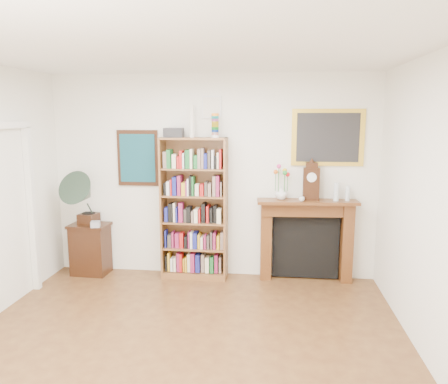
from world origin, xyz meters
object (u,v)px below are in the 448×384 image
gramophone (83,195)px  cd_stack (95,224)px  side_cabinet (91,249)px  bottle_left (336,192)px  fireplace (306,233)px  bottle_right (348,193)px  bookshelf (194,201)px  flower_vase (281,193)px  mantel_clock (311,182)px  teacup (302,199)px

gramophone → cd_stack: (0.17, -0.05, -0.40)m
side_cabinet → bottle_left: 3.51m
fireplace → bottle_right: size_ratio=6.74×
bookshelf → bottle_right: bearing=2.5°
side_cabinet → flower_vase: bearing=4.8°
cd_stack → bottle_left: bearing=3.6°
bottle_right → gramophone: bearing=-177.1°
mantel_clock → flower_vase: (-0.39, -0.01, -0.15)m
fireplace → gramophone: gramophone is taller
gramophone → bookshelf: bearing=13.7°
bookshelf → cd_stack: bookshelf is taller
flower_vase → mantel_clock: bearing=0.8°
fireplace → gramophone: (-3.05, -0.22, 0.51)m
gramophone → teacup: (2.96, 0.08, -0.01)m
bookshelf → gramophone: (-1.52, -0.13, 0.08)m
bookshelf → teacup: bearing=-1.1°
gramophone → teacup: size_ratio=10.08×
fireplace → cd_stack: bearing=-178.1°
gramophone → side_cabinet: bearing=89.1°
teacup → bottle_left: size_ratio=0.32×
teacup → bottle_right: size_ratio=0.39×
flower_vase → cd_stack: bearing=-174.7°
side_cabinet → teacup: teacup is taller
gramophone → flower_vase: 2.71m
cd_stack → mantel_clock: (2.92, 0.24, 0.60)m
side_cabinet → teacup: size_ratio=9.41×
side_cabinet → cd_stack: 0.46m
fireplace → flower_vase: bearing=-178.7°
side_cabinet → bottle_left: bottle_left is taller
fireplace → teacup: size_ratio=17.46×
bookshelf → fireplace: bookshelf is taller
bottle_left → bottle_right: (0.15, 0.02, -0.02)m
bookshelf → fireplace: bearing=4.2°
cd_stack → mantel_clock: size_ratio=0.24×
fireplace → cd_stack: fireplace is taller
fireplace → bottle_right: 0.77m
side_cabinet → gramophone: 0.81m
cd_stack → teacup: (2.79, 0.13, 0.39)m
bottle_right → fireplace: bearing=176.0°
bookshelf → flower_vase: bookshelf is taller
gramophone → flower_vase: size_ratio=4.44×
side_cabinet → gramophone: size_ratio=0.93×
side_cabinet → cd_stack: bearing=-40.6°
bottle_left → bottle_right: 0.15m
bookshelf → teacup: 1.45m
mantel_clock → fireplace: bearing=152.9°
gramophone → bottle_right: (3.57, 0.18, 0.06)m
side_cabinet → fireplace: 3.05m
gramophone → mantel_clock: (3.09, 0.19, 0.20)m
gramophone → mantel_clock: size_ratio=1.57×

